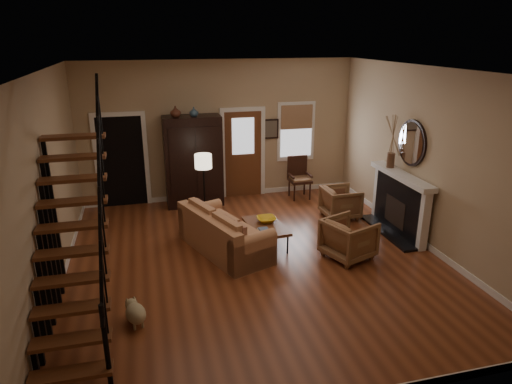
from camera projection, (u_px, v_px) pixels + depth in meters
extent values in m
plane|color=brown|center=(256.00, 260.00, 8.15)|extent=(7.00, 7.00, 0.00)
plane|color=white|center=(256.00, 70.00, 7.07)|extent=(7.00, 7.00, 0.00)
cube|color=tan|center=(220.00, 131.00, 10.82)|extent=(6.50, 0.04, 3.30)
cube|color=tan|center=(47.00, 187.00, 6.86)|extent=(0.04, 7.00, 3.30)
cube|color=tan|center=(427.00, 159.00, 8.37)|extent=(0.04, 7.00, 3.30)
cube|color=black|center=(122.00, 160.00, 10.62)|extent=(1.00, 0.36, 2.10)
cube|color=brown|center=(243.00, 154.00, 11.13)|extent=(0.90, 0.06, 2.10)
cube|color=silver|center=(296.00, 132.00, 11.27)|extent=(0.96, 0.06, 1.46)
cube|color=black|center=(401.00, 205.00, 9.15)|extent=(0.24, 1.60, 1.15)
cube|color=white|center=(401.00, 176.00, 8.93)|extent=(0.30, 1.95, 0.10)
cylinder|color=silver|center=(411.00, 143.00, 8.75)|extent=(0.05, 0.90, 0.90)
imported|color=#4C2619|center=(175.00, 112.00, 9.98)|extent=(0.24, 0.24, 0.25)
imported|color=#334C60|center=(194.00, 112.00, 10.08)|extent=(0.20, 0.20, 0.21)
imported|color=gold|center=(266.00, 219.00, 8.75)|extent=(0.37, 0.37, 0.09)
imported|color=brown|center=(349.00, 239.00, 8.16)|extent=(1.02, 1.01, 0.73)
imported|color=brown|center=(341.00, 203.00, 9.97)|extent=(0.77, 0.75, 0.69)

